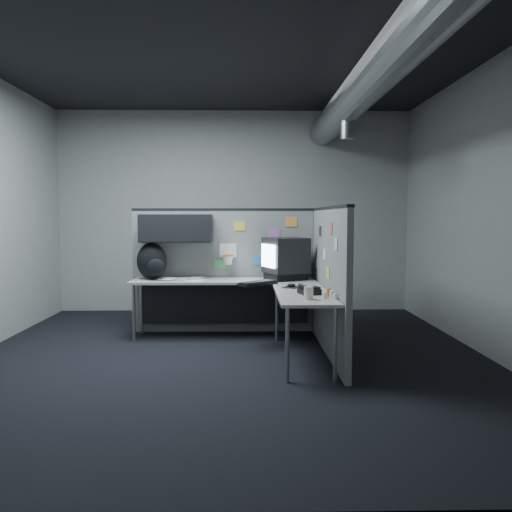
{
  "coord_description": "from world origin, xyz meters",
  "views": [
    {
      "loc": [
        0.18,
        -5.25,
        1.52
      ],
      "look_at": [
        0.3,
        0.35,
        1.08
      ],
      "focal_mm": 35.0,
      "sensor_mm": 36.0,
      "label": 1
    }
  ],
  "objects_px": {
    "desk": "(243,292)",
    "backpack": "(152,262)",
    "monitor": "(286,258)",
    "keyboard": "(258,283)",
    "phone": "(309,290)"
  },
  "relations": [
    {
      "from": "desk",
      "to": "keyboard",
      "type": "bearing_deg",
      "value": -50.85
    },
    {
      "from": "keyboard",
      "to": "phone",
      "type": "distance_m",
      "value": 0.86
    },
    {
      "from": "phone",
      "to": "backpack",
      "type": "bearing_deg",
      "value": 141.26
    },
    {
      "from": "desk",
      "to": "backpack",
      "type": "distance_m",
      "value": 1.24
    },
    {
      "from": "keyboard",
      "to": "backpack",
      "type": "xyz_separation_m",
      "value": [
        -1.32,
        0.55,
        0.21
      ]
    },
    {
      "from": "monitor",
      "to": "keyboard",
      "type": "bearing_deg",
      "value": -104.53
    },
    {
      "from": "monitor",
      "to": "phone",
      "type": "bearing_deg",
      "value": -61.93
    },
    {
      "from": "keyboard",
      "to": "phone",
      "type": "xyz_separation_m",
      "value": [
        0.51,
        -0.69,
        0.02
      ]
    },
    {
      "from": "desk",
      "to": "backpack",
      "type": "height_order",
      "value": "backpack"
    },
    {
      "from": "monitor",
      "to": "keyboard",
      "type": "distance_m",
      "value": 0.67
    },
    {
      "from": "desk",
      "to": "monitor",
      "type": "xyz_separation_m",
      "value": [
        0.54,
        0.29,
        0.39
      ]
    },
    {
      "from": "monitor",
      "to": "backpack",
      "type": "height_order",
      "value": "monitor"
    },
    {
      "from": "backpack",
      "to": "desk",
      "type": "bearing_deg",
      "value": -24.86
    },
    {
      "from": "phone",
      "to": "backpack",
      "type": "relative_size",
      "value": 0.54
    },
    {
      "from": "desk",
      "to": "monitor",
      "type": "bearing_deg",
      "value": 28.14
    }
  ]
}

